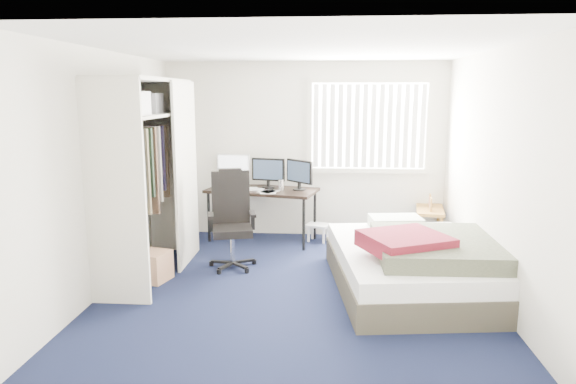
{
  "coord_description": "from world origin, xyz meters",
  "views": [
    {
      "loc": [
        0.31,
        -5.27,
        2.05
      ],
      "look_at": [
        -0.12,
        0.4,
        0.96
      ],
      "focal_mm": 32.0,
      "sensor_mm": 36.0,
      "label": 1
    }
  ],
  "objects_px": {
    "desk": "(263,187)",
    "office_chair": "(232,229)",
    "nightstand": "(430,213)",
    "bed": "(415,263)"
  },
  "relations": [
    {
      "from": "desk",
      "to": "office_chair",
      "type": "bearing_deg",
      "value": -101.91
    },
    {
      "from": "desk",
      "to": "nightstand",
      "type": "height_order",
      "value": "desk"
    },
    {
      "from": "nightstand",
      "to": "office_chair",
      "type": "bearing_deg",
      "value": -155.99
    },
    {
      "from": "desk",
      "to": "bed",
      "type": "height_order",
      "value": "desk"
    },
    {
      "from": "office_chair",
      "to": "nightstand",
      "type": "height_order",
      "value": "office_chair"
    },
    {
      "from": "desk",
      "to": "office_chair",
      "type": "relative_size",
      "value": 1.39
    },
    {
      "from": "nightstand",
      "to": "desk",
      "type": "bearing_deg",
      "value": -179.78
    },
    {
      "from": "bed",
      "to": "desk",
      "type": "bearing_deg",
      "value": 136.18
    },
    {
      "from": "desk",
      "to": "bed",
      "type": "bearing_deg",
      "value": -43.82
    },
    {
      "from": "nightstand",
      "to": "bed",
      "type": "xyz_separation_m",
      "value": [
        -0.48,
        -1.77,
        -0.14
      ]
    }
  ]
}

